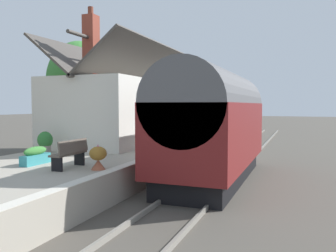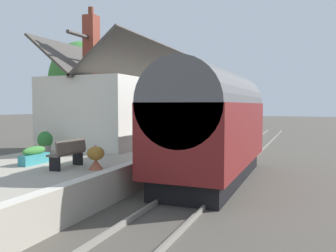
% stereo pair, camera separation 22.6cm
% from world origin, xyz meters
% --- Properties ---
extents(ground_plane, '(160.00, 160.00, 0.00)m').
position_xyz_m(ground_plane, '(0.00, 0.00, 0.00)').
color(ground_plane, '#4C473F').
extents(platform, '(32.00, 5.56, 0.99)m').
position_xyz_m(platform, '(0.00, 3.78, 0.50)').
color(platform, '#A39B8C').
rests_on(platform, ground).
extents(platform_edge_coping, '(32.00, 0.36, 0.02)m').
position_xyz_m(platform_edge_coping, '(0.00, 1.18, 1.00)').
color(platform_edge_coping, beige).
rests_on(platform_edge_coping, platform).
extents(rail_near, '(52.00, 0.08, 0.14)m').
position_xyz_m(rail_near, '(0.00, -1.62, 0.07)').
color(rail_near, gray).
rests_on(rail_near, ground).
extents(rail_far, '(52.00, 0.08, 0.14)m').
position_xyz_m(rail_far, '(0.00, -0.18, 0.07)').
color(rail_far, gray).
rests_on(rail_far, ground).
extents(train, '(8.40, 2.73, 4.32)m').
position_xyz_m(train, '(-1.05, -0.90, 2.21)').
color(train, black).
rests_on(train, ground).
extents(station_building, '(7.93, 4.53, 6.23)m').
position_xyz_m(station_building, '(1.34, 4.70, 2.71)').
color(station_building, silver).
rests_on(station_building, platform).
extents(bench_mid_platform, '(1.41, 0.46, 0.88)m').
position_xyz_m(bench_mid_platform, '(-5.43, 2.53, 1.47)').
color(bench_mid_platform, brown).
rests_on(bench_mid_platform, platform).
extents(bench_by_lamp, '(1.40, 0.43, 0.88)m').
position_xyz_m(bench_by_lamp, '(10.02, 2.68, 1.47)').
color(bench_by_lamp, brown).
rests_on(bench_by_lamp, platform).
extents(planter_bench_left, '(0.59, 0.59, 0.88)m').
position_xyz_m(planter_bench_left, '(-3.15, 5.47, 1.46)').
color(planter_bench_left, gray).
rests_on(planter_bench_left, platform).
extents(planter_edge_far, '(0.65, 0.65, 0.96)m').
position_xyz_m(planter_edge_far, '(6.62, 4.82, 1.47)').
color(planter_edge_far, black).
rests_on(planter_edge_far, platform).
extents(planter_under_sign, '(0.49, 0.49, 0.79)m').
position_xyz_m(planter_under_sign, '(0.40, 1.69, 1.40)').
color(planter_under_sign, black).
rests_on(planter_under_sign, platform).
extents(planter_edge_near, '(1.09, 0.32, 0.59)m').
position_xyz_m(planter_edge_near, '(-5.29, 4.01, 1.27)').
color(planter_edge_near, teal).
rests_on(planter_edge_near, platform).
extents(planter_by_door, '(0.52, 0.52, 0.77)m').
position_xyz_m(planter_by_door, '(-5.30, 1.63, 1.36)').
color(planter_by_door, '#9E5138').
rests_on(planter_by_door, platform).
extents(lamp_post_platform, '(0.32, 0.50, 3.97)m').
position_xyz_m(lamp_post_platform, '(7.53, 1.73, 3.74)').
color(lamp_post_platform, black).
rests_on(lamp_post_platform, platform).
extents(tree_behind_building, '(4.54, 4.01, 7.04)m').
position_xyz_m(tree_behind_building, '(4.79, 9.44, 4.43)').
color(tree_behind_building, '#4C3828').
rests_on(tree_behind_building, ground).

